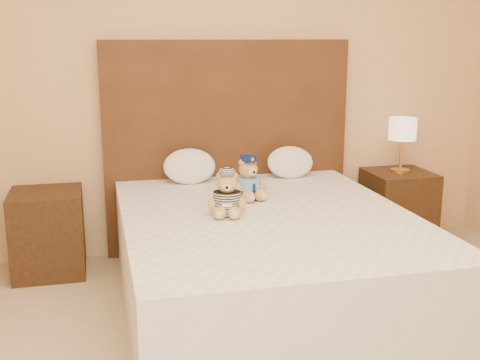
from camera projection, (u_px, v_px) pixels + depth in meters
name	position (u px, v px, depth m)	size (l,w,h in m)	color
bed	(267.00, 259.00, 3.44)	(1.60, 2.00, 0.55)	white
headboard	(228.00, 147.00, 4.29)	(1.75, 0.08, 1.50)	#4B2C16
nightstand_left	(48.00, 233.00, 3.91)	(0.45, 0.45, 0.55)	#3C2313
nightstand_right	(398.00, 208.00, 4.49)	(0.45, 0.45, 0.55)	#3C2313
lamp	(402.00, 132.00, 4.35)	(0.20, 0.20, 0.40)	gold
teddy_police	(248.00, 178.00, 3.65)	(0.23, 0.22, 0.27)	#AA8242
teddy_prisoner	(227.00, 193.00, 3.31)	(0.22, 0.21, 0.25)	#AA8242
pillow_left	(189.00, 165.00, 4.07)	(0.36, 0.23, 0.25)	white
pillow_right	(290.00, 161.00, 4.23)	(0.33, 0.22, 0.24)	white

